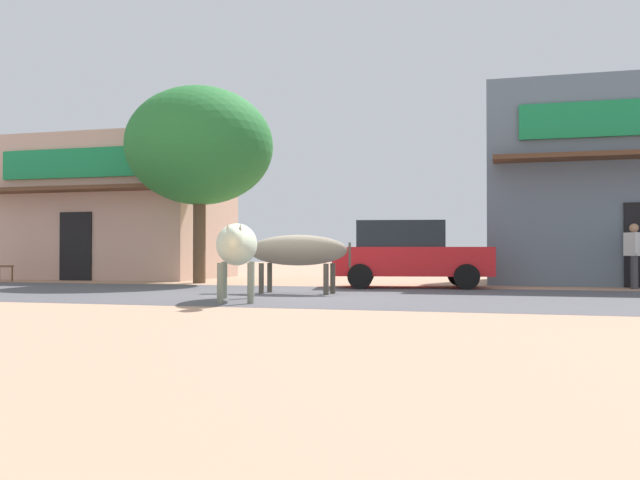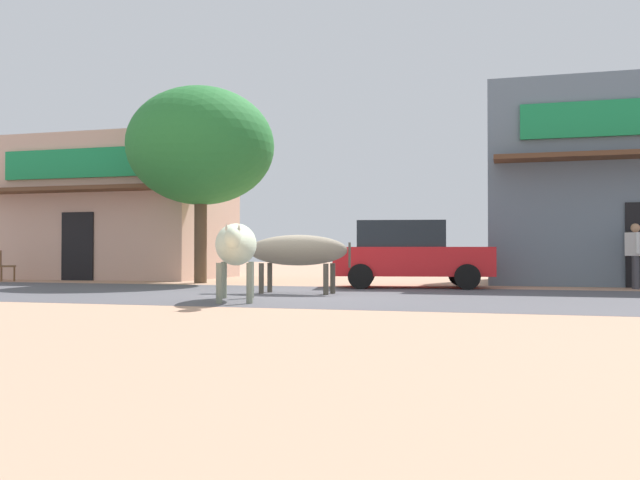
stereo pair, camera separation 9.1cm
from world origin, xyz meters
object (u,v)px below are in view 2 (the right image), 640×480
at_px(parked_hatchback_car, 409,254).
at_px(cafe_chair_near_tree, 5,264).
at_px(pedestrian_by_shop, 635,251).
at_px(cow_far_dark, 294,251).
at_px(cow_near_brown, 236,245).
at_px(roadside_tree, 201,147).

distance_m(parked_hatchback_car, cafe_chair_near_tree, 12.08).
bearing_deg(pedestrian_by_shop, cow_far_dark, -152.49).
height_order(cow_near_brown, cafe_chair_near_tree, cow_near_brown).
bearing_deg(pedestrian_by_shop, cafe_chair_near_tree, -178.18).
height_order(parked_hatchback_car, cow_near_brown, parked_hatchback_car).
height_order(parked_hatchback_car, cafe_chair_near_tree, parked_hatchback_car).
height_order(roadside_tree, cow_near_brown, roadside_tree).
height_order(cow_far_dark, cafe_chair_near_tree, cow_far_dark).
xyz_separation_m(parked_hatchback_car, cow_far_dark, (-2.02, -3.04, 0.07)).
bearing_deg(cow_near_brown, cow_far_dark, 81.74).
height_order(roadside_tree, cow_far_dark, roadside_tree).
height_order(cow_near_brown, cow_far_dark, cow_near_brown).
distance_m(parked_hatchback_car, cow_far_dark, 3.65).
height_order(roadside_tree, cafe_chair_near_tree, roadside_tree).
bearing_deg(parked_hatchback_car, cow_near_brown, -113.68).
height_order(cow_near_brown, pedestrian_by_shop, pedestrian_by_shop).
bearing_deg(pedestrian_by_shop, cow_near_brown, -141.18).
bearing_deg(cow_near_brown, parked_hatchback_car, 66.32).
bearing_deg(roadside_tree, cow_near_brown, -59.52).
xyz_separation_m(roadside_tree, parked_hatchback_car, (6.00, -0.79, -3.02)).
xyz_separation_m(roadside_tree, pedestrian_by_shop, (11.28, -0.02, -2.95)).
bearing_deg(cow_near_brown, pedestrian_by_shop, 38.82).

